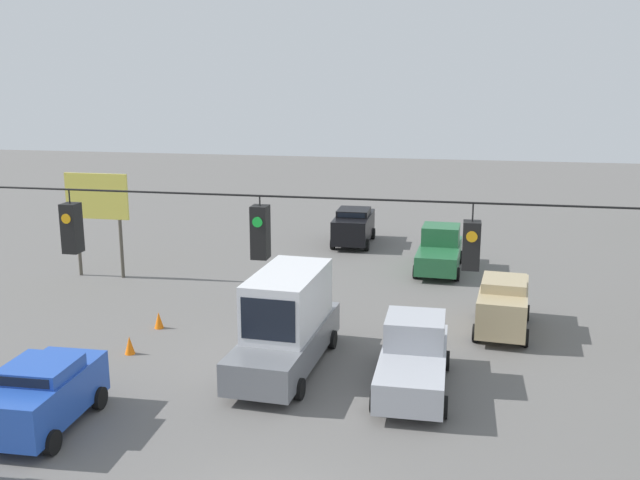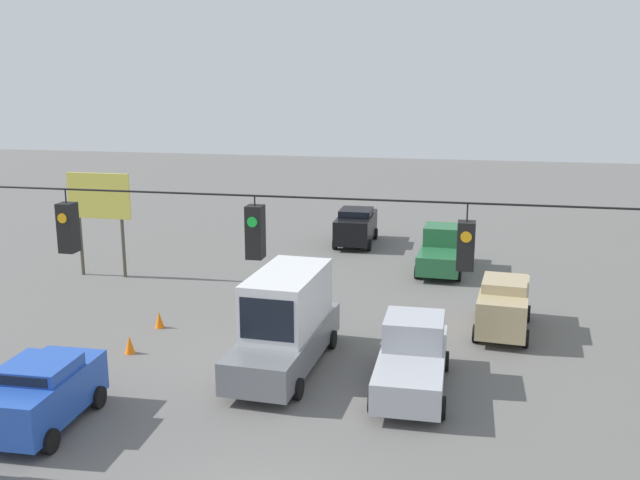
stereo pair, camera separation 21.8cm
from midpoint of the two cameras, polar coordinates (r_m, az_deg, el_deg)
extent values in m
cylinder|color=black|center=(13.69, -4.80, 3.55)|extent=(22.70, 0.04, 0.04)
cube|color=black|center=(13.28, 12.04, -0.44)|extent=(0.32, 0.36, 0.89)
cylinder|color=black|center=(13.15, 12.17, 2.17)|extent=(0.03, 0.03, 0.34)
cylinder|color=orange|center=(13.05, 12.08, 0.23)|extent=(0.20, 0.02, 0.20)
cube|color=black|center=(13.82, -4.75, 0.64)|extent=(0.32, 0.36, 1.04)
cylinder|color=black|center=(13.70, -4.80, 3.16)|extent=(0.03, 0.03, 0.19)
cylinder|color=green|center=(13.59, -4.99, 1.44)|extent=(0.20, 0.02, 0.20)
cube|color=black|center=(15.44, -19.12, 0.94)|extent=(0.32, 0.36, 1.02)
cylinder|color=black|center=(15.33, -19.30, 3.34)|extent=(0.03, 0.03, 0.29)
cylinder|color=orange|center=(15.24, -19.55, 1.64)|extent=(0.20, 0.02, 0.20)
cube|color=#A8AAB2|center=(21.92, 7.64, -9.96)|extent=(1.98, 5.22, 0.90)
cube|color=#A8AAB2|center=(22.17, 7.82, -7.20)|extent=(1.79, 1.89, 0.90)
cube|color=black|center=(23.06, 7.98, -6.40)|extent=(1.55, 0.03, 0.63)
cylinder|color=black|center=(23.62, 10.27, -9.51)|extent=(0.23, 0.64, 0.64)
cylinder|color=black|center=(23.72, 5.53, -9.26)|extent=(0.23, 0.64, 0.64)
cylinder|color=black|center=(20.53, 10.03, -13.07)|extent=(0.23, 0.64, 0.64)
cylinder|color=black|center=(20.64, 4.53, -12.76)|extent=(0.23, 0.64, 0.64)
cube|color=#236038|center=(35.15, 9.84, -1.22)|extent=(2.13, 5.22, 0.90)
cube|color=#236038|center=(35.55, 9.98, 0.42)|extent=(1.84, 1.92, 0.90)
cube|color=black|center=(36.46, 10.09, 0.73)|extent=(1.54, 0.08, 0.63)
cylinder|color=black|center=(36.83, 11.51, -1.36)|extent=(0.25, 0.65, 0.64)
cylinder|color=black|center=(36.95, 8.53, -1.19)|extent=(0.25, 0.65, 0.64)
cylinder|color=black|center=(33.60, 11.23, -2.73)|extent=(0.25, 0.65, 0.64)
cylinder|color=black|center=(33.74, 7.96, -2.54)|extent=(0.25, 0.65, 0.64)
cube|color=slate|center=(23.27, -2.55, -8.33)|extent=(2.46, 6.50, 1.00)
cube|color=silver|center=(23.09, -2.35, -4.76)|extent=(2.16, 4.19, 1.84)
cube|color=black|center=(21.23, -4.00, -6.39)|extent=(1.69, 0.11, 1.29)
cylinder|color=black|center=(21.99, -6.87, -11.13)|extent=(0.25, 0.65, 0.64)
cylinder|color=black|center=(21.35, -1.49, -11.81)|extent=(0.25, 0.65, 0.64)
cylinder|color=black|center=(25.60, -3.41, -7.51)|extent=(0.25, 0.65, 0.64)
cylinder|color=black|center=(25.06, 1.23, -7.96)|extent=(0.25, 0.65, 0.64)
cube|color=black|center=(40.18, 3.05, 1.05)|extent=(1.94, 4.52, 1.34)
cube|color=black|center=(40.01, 3.06, 2.24)|extent=(1.76, 2.00, 0.36)
cube|color=black|center=(39.04, 2.85, 1.97)|extent=(1.51, 0.04, 0.25)
cylinder|color=black|center=(39.06, 1.36, -0.28)|extent=(0.23, 0.64, 0.64)
cylinder|color=black|center=(38.79, 4.11, -0.41)|extent=(0.23, 0.64, 0.64)
cylinder|color=black|center=(41.87, 2.04, 0.61)|extent=(0.23, 0.64, 0.64)
cylinder|color=black|center=(41.62, 4.61, 0.51)|extent=(0.23, 0.64, 0.64)
cube|color=#234CB2|center=(20.94, -21.08, -11.48)|extent=(1.99, 3.99, 1.18)
cube|color=#234CB2|center=(20.64, -21.26, -9.53)|extent=(1.77, 1.78, 0.36)
cube|color=black|center=(19.96, -22.57, -10.42)|extent=(1.50, 0.06, 0.25)
cylinder|color=black|center=(19.75, -20.49, -14.84)|extent=(0.24, 0.65, 0.64)
cylinder|color=black|center=(22.62, -21.34, -11.27)|extent=(0.24, 0.65, 0.64)
cylinder|color=black|center=(21.75, -17.04, -11.93)|extent=(0.24, 0.65, 0.64)
cube|color=tan|center=(27.30, 14.70, -5.12)|extent=(2.09, 4.46, 1.34)
cube|color=tan|center=(27.06, 14.80, -3.41)|extent=(1.74, 2.04, 0.36)
cube|color=black|center=(27.98, 14.89, -2.88)|extent=(1.37, 0.14, 0.25)
cylinder|color=black|center=(28.84, 16.46, -5.66)|extent=(0.28, 0.66, 0.64)
cylinder|color=black|center=(28.88, 13.04, -5.43)|extent=(0.28, 0.66, 0.64)
cylinder|color=black|center=(26.18, 16.36, -7.57)|extent=(0.28, 0.66, 0.64)
cylinder|color=black|center=(26.22, 12.59, -7.31)|extent=(0.28, 0.66, 0.64)
cone|color=orange|center=(21.11, -21.18, -13.05)|extent=(0.35, 0.35, 0.63)
cone|color=orange|center=(23.09, -18.06, -10.52)|extent=(0.35, 0.35, 0.63)
cone|color=orange|center=(25.43, -14.75, -8.09)|extent=(0.35, 0.35, 0.63)
cone|color=orange|center=(27.66, -12.51, -6.24)|extent=(0.35, 0.35, 0.63)
cylinder|color=#4C473D|center=(34.62, -15.27, -0.65)|extent=(0.16, 0.16, 2.79)
cylinder|color=#4C473D|center=(35.65, -18.38, -0.47)|extent=(0.16, 0.16, 2.79)
cube|color=#D8CC4C|center=(34.65, -17.11, 3.39)|extent=(3.10, 0.12, 2.13)
camera|label=1|loc=(0.11, -89.75, 0.06)|focal=40.00mm
camera|label=2|loc=(0.11, 90.25, -0.06)|focal=40.00mm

